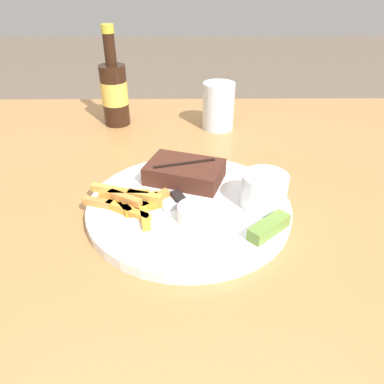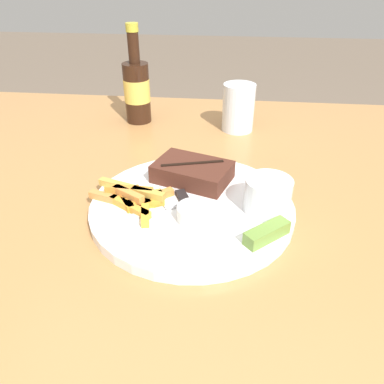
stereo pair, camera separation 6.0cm
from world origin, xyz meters
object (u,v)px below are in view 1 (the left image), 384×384
object	(u,v)px
coleslaw_cup	(267,188)
drinking_glass	(220,106)
steak_portion	(188,172)
dipping_sauce_cup	(198,212)
fork_utensil	(143,218)
beer_bottle	(116,91)
knife_utensil	(175,189)
pickle_spear	(272,227)
dinner_plate	(192,207)

from	to	relation	value
coleslaw_cup	drinking_glass	xyz separation A→B (m)	(-0.05, 0.36, 0.01)
steak_portion	drinking_glass	world-z (taller)	drinking_glass
dipping_sauce_cup	drinking_glass	bearing A→B (deg)	81.21
fork_utensil	drinking_glass	size ratio (longest dim) A/B	1.10
dipping_sauce_cup	drinking_glass	distance (m)	0.41
fork_utensil	beer_bottle	world-z (taller)	beer_bottle
knife_utensil	drinking_glass	size ratio (longest dim) A/B	1.43
coleslaw_cup	knife_utensil	bearing A→B (deg)	163.37
fork_utensil	drinking_glass	bearing A→B (deg)	38.62
coleslaw_cup	beer_bottle	xyz separation A→B (m)	(-0.30, 0.39, 0.03)
pickle_spear	beer_bottle	distance (m)	0.55
dipping_sauce_cup	knife_utensil	bearing A→B (deg)	114.19
dinner_plate	drinking_glass	bearing A→B (deg)	78.69
steak_portion	pickle_spear	distance (m)	0.19
fork_utensil	pickle_spear	bearing A→B (deg)	-41.61
fork_utensil	beer_bottle	distance (m)	0.45
dinner_plate	pickle_spear	size ratio (longest dim) A/B	4.77
pickle_spear	fork_utensil	distance (m)	0.19
dipping_sauce_cup	pickle_spear	world-z (taller)	dipping_sauce_cup
steak_portion	beer_bottle	bearing A→B (deg)	118.58
beer_bottle	drinking_glass	size ratio (longest dim) A/B	2.10
beer_bottle	coleslaw_cup	bearing A→B (deg)	-53.00
fork_utensil	dipping_sauce_cup	bearing A→B (deg)	-31.71
coleslaw_cup	dinner_plate	bearing A→B (deg)	176.59
steak_portion	drinking_glass	bearing A→B (deg)	74.56
knife_utensil	beer_bottle	distance (m)	0.38
steak_portion	drinking_glass	size ratio (longest dim) A/B	1.37
dipping_sauce_cup	knife_utensil	size ratio (longest dim) A/B	0.34
dinner_plate	knife_utensil	distance (m)	0.05
coleslaw_cup	beer_bottle	world-z (taller)	beer_bottle
pickle_spear	knife_utensil	bearing A→B (deg)	140.75
dinner_plate	dipping_sauce_cup	bearing A→B (deg)	-79.01
beer_bottle	knife_utensil	bearing A→B (deg)	-66.81
dipping_sauce_cup	beer_bottle	distance (m)	0.47
steak_portion	knife_utensil	bearing A→B (deg)	-120.67
fork_utensil	coleslaw_cup	bearing A→B (deg)	-20.06
coleslaw_cup	dipping_sauce_cup	size ratio (longest dim) A/B	1.35
pickle_spear	steak_portion	bearing A→B (deg)	128.59
dipping_sauce_cup	fork_utensil	size ratio (longest dim) A/B	0.44
beer_bottle	dipping_sauce_cup	bearing A→B (deg)	-66.62
drinking_glass	steak_portion	bearing A→B (deg)	-105.44
steak_portion	pickle_spear	xyz separation A→B (m)	(0.12, -0.15, -0.01)
fork_utensil	drinking_glass	world-z (taller)	drinking_glass
dinner_plate	dipping_sauce_cup	size ratio (longest dim) A/B	6.14
dipping_sauce_cup	fork_utensil	xyz separation A→B (m)	(-0.08, 0.00, -0.01)
dipping_sauce_cup	beer_bottle	size ratio (longest dim) A/B	0.23
drinking_glass	dipping_sauce_cup	bearing A→B (deg)	-98.79
beer_bottle	fork_utensil	bearing A→B (deg)	-76.60
steak_portion	dipping_sauce_cup	size ratio (longest dim) A/B	2.80
dinner_plate	beer_bottle	xyz separation A→B (m)	(-0.18, 0.39, 0.07)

